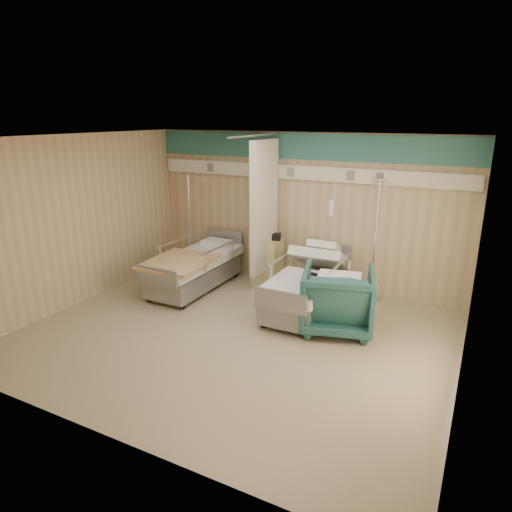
{
  "coord_description": "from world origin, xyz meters",
  "views": [
    {
      "loc": [
        3.02,
        -5.23,
        3.09
      ],
      "look_at": [
        0.03,
        0.6,
        1.05
      ],
      "focal_mm": 32.0,
      "sensor_mm": 36.0,
      "label": 1
    }
  ],
  "objects_px": {
    "bed_right": "(307,292)",
    "iv_stand_left": "(191,251)",
    "iv_stand_right": "(372,276)",
    "bed_left": "(195,272)",
    "bedside_cabinet": "(267,261)",
    "visitor_armchair": "(338,300)"
  },
  "relations": [
    {
      "from": "bed_right",
      "to": "iv_stand_left",
      "type": "relative_size",
      "value": 1.09
    },
    {
      "from": "bed_right",
      "to": "iv_stand_right",
      "type": "distance_m",
      "value": 1.29
    },
    {
      "from": "bed_left",
      "to": "iv_stand_left",
      "type": "height_order",
      "value": "iv_stand_left"
    },
    {
      "from": "bed_left",
      "to": "bedside_cabinet",
      "type": "relative_size",
      "value": 2.54
    },
    {
      "from": "bedside_cabinet",
      "to": "visitor_armchair",
      "type": "distance_m",
      "value": 2.25
    },
    {
      "from": "iv_stand_right",
      "to": "iv_stand_left",
      "type": "bearing_deg",
      "value": -177.83
    },
    {
      "from": "bed_left",
      "to": "visitor_armchair",
      "type": "bearing_deg",
      "value": -8.82
    },
    {
      "from": "visitor_armchair",
      "to": "iv_stand_right",
      "type": "distance_m",
      "value": 1.43
    },
    {
      "from": "visitor_armchair",
      "to": "iv_stand_left",
      "type": "xyz_separation_m",
      "value": [
        -3.51,
        1.28,
        -0.07
      ]
    },
    {
      "from": "bedside_cabinet",
      "to": "bed_right",
      "type": "bearing_deg",
      "value": -38.05
    },
    {
      "from": "bed_right",
      "to": "iv_stand_right",
      "type": "height_order",
      "value": "iv_stand_right"
    },
    {
      "from": "bed_left",
      "to": "iv_stand_right",
      "type": "distance_m",
      "value": 3.18
    },
    {
      "from": "iv_stand_left",
      "to": "visitor_armchair",
      "type": "bearing_deg",
      "value": -20.08
    },
    {
      "from": "bedside_cabinet",
      "to": "iv_stand_left",
      "type": "bearing_deg",
      "value": -178.01
    },
    {
      "from": "visitor_armchair",
      "to": "iv_stand_right",
      "type": "xyz_separation_m",
      "value": [
        0.17,
        1.42,
        -0.05
      ]
    },
    {
      "from": "bed_left",
      "to": "bed_right",
      "type": "bearing_deg",
      "value": 0.0
    },
    {
      "from": "bed_right",
      "to": "bed_left",
      "type": "distance_m",
      "value": 2.2
    },
    {
      "from": "bedside_cabinet",
      "to": "iv_stand_left",
      "type": "xyz_separation_m",
      "value": [
        -1.71,
        -0.06,
        -0.02
      ]
    },
    {
      "from": "iv_stand_right",
      "to": "iv_stand_left",
      "type": "xyz_separation_m",
      "value": [
        -3.68,
        -0.14,
        -0.02
      ]
    },
    {
      "from": "bed_right",
      "to": "visitor_armchair",
      "type": "relative_size",
      "value": 2.06
    },
    {
      "from": "visitor_armchair",
      "to": "bedside_cabinet",
      "type": "bearing_deg",
      "value": -52.5
    },
    {
      "from": "visitor_armchair",
      "to": "iv_stand_left",
      "type": "height_order",
      "value": "iv_stand_left"
    }
  ]
}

